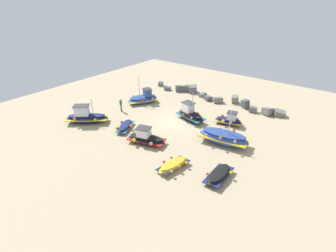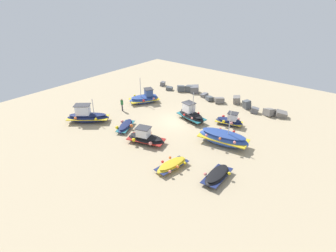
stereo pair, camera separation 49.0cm
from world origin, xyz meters
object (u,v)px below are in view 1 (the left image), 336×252
fishing_boat_3 (125,126)px  fishing_boat_0 (146,138)px  fishing_boat_2 (143,98)px  person_walking (121,104)px  fishing_boat_5 (86,117)px  fishing_boat_8 (173,165)px  fishing_boat_1 (223,137)px  fishing_boat_4 (190,114)px  fishing_boat_6 (229,120)px  fishing_boat_7 (219,175)px

fishing_boat_3 → fishing_boat_0: bearing=-127.1°
fishing_boat_2 → person_walking: bearing=-154.7°
fishing_boat_5 → fishing_boat_8: 13.11m
fishing_boat_5 → person_walking: fishing_boat_5 is taller
fishing_boat_1 → person_walking: 13.76m
fishing_boat_1 → fishing_boat_3: size_ratio=1.58×
fishing_boat_3 → fishing_boat_4: bearing=-60.3°
fishing_boat_6 → fishing_boat_1: bearing=-83.9°
fishing_boat_7 → person_walking: bearing=-107.3°
fishing_boat_0 → fishing_boat_7: 8.38m
fishing_boat_0 → fishing_boat_5: 8.46m
fishing_boat_2 → fishing_boat_7: (15.66, -8.16, -0.27)m
fishing_boat_2 → fishing_boat_3: (3.53, -6.82, -0.30)m
fishing_boat_1 → fishing_boat_6: (-1.46, 4.26, -0.20)m
fishing_boat_1 → fishing_boat_7: 5.57m
fishing_boat_5 → fishing_boat_6: (13.09, 9.58, -0.19)m
fishing_boat_2 → fishing_boat_0: bearing=-106.3°
fishing_boat_6 → fishing_boat_0: bearing=-130.8°
fishing_boat_2 → fishing_boat_7: 17.66m
fishing_boat_2 → fishing_boat_5: bearing=-157.7°
fishing_boat_5 → fishing_boat_6: fishing_boat_5 is taller
fishing_boat_0 → fishing_boat_1: bearing=-160.3°
fishing_boat_0 → fishing_boat_2: fishing_boat_2 is taller
fishing_boat_2 → person_walking: (-0.30, -3.77, 0.33)m
fishing_boat_0 → fishing_boat_2: (-7.30, 7.61, 0.06)m
fishing_boat_0 → fishing_boat_7: size_ratio=1.26×
fishing_boat_6 → fishing_boat_7: (3.68, -9.35, -0.17)m
fishing_boat_3 → fishing_boat_6: (8.45, 8.01, 0.20)m
fishing_boat_0 → fishing_boat_5: bearing=-11.5°
fishing_boat_6 → fishing_boat_7: fishing_boat_6 is taller
fishing_boat_3 → fishing_boat_5: fishing_boat_5 is taller
fishing_boat_8 → fishing_boat_5: bearing=-85.4°
fishing_boat_8 → person_walking: (-12.26, 5.54, 0.63)m
fishing_boat_0 → fishing_boat_7: bearing=159.4°
fishing_boat_5 → fishing_boat_1: bearing=160.2°
fishing_boat_5 → fishing_boat_0: bearing=145.4°
fishing_boat_0 → person_walking: bearing=-43.6°
fishing_boat_1 → fishing_boat_3: (-9.91, -3.76, -0.40)m
fishing_boat_3 → fishing_boat_4: fishing_boat_4 is taller
fishing_boat_1 → fishing_boat_4: fishing_boat_1 is taller
fishing_boat_4 → fishing_boat_6: (4.08, 1.76, -0.19)m
fishing_boat_5 → fishing_boat_7: 16.78m
fishing_boat_3 → fishing_boat_6: bearing=-71.9°
fishing_boat_0 → fishing_boat_8: 4.96m
fishing_boat_1 → fishing_boat_7: size_ratio=1.59×
fishing_boat_4 → fishing_boat_7: (7.76, -7.59, -0.36)m
fishing_boat_0 → person_walking: (-7.61, 3.84, 0.40)m
fishing_boat_6 → fishing_boat_8: (-0.02, -10.50, -0.20)m
fishing_boat_1 → fishing_boat_2: bearing=-21.3°
fishing_boat_4 → fishing_boat_0: bearing=98.9°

